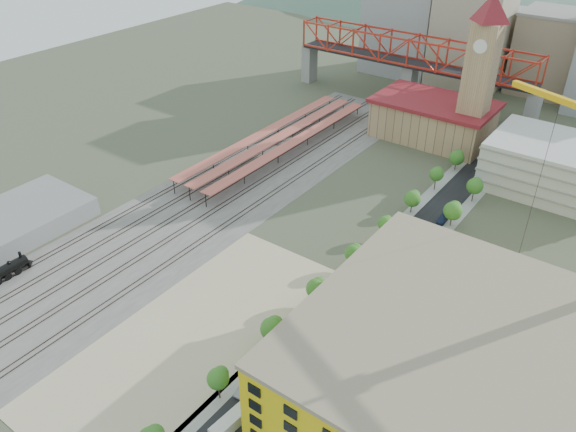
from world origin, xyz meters
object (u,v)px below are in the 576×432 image
Objects in this scene: site_trailer_d at (349,299)px; site_trailer_a at (233,421)px; construction_building at (445,371)px; site_trailer_c at (316,334)px; site_trailer_b at (298,353)px; clock_tower at (482,61)px.

site_trailer_a is at bearing -96.17° from site_trailer_d.
construction_building is 27.31m from site_trailer_c.
site_trailer_d is at bearing 151.21° from construction_building.
site_trailer_b reaches higher than site_trailer_a.
site_trailer_a is (8.00, -122.89, -27.50)m from clock_tower.
construction_building is 35.60m from site_trailer_a.
construction_building is at bearing -71.22° from clock_tower.
construction_building is at bearing 7.25° from site_trailer_b.
construction_building is (34.00, -99.99, -19.29)m from clock_tower.
site_trailer_c is 1.05× the size of site_trailer_d.
construction_building is 27.62m from site_trailer_b.
construction_building reaches higher than site_trailer_a.
clock_tower is at bearing 105.40° from site_trailer_c.
site_trailer_c is at bearing -85.34° from clock_tower.
construction_building reaches higher than site_trailer_d.
site_trailer_c is 12.54m from site_trailer_d.
site_trailer_a is 18.47m from site_trailer_b.
site_trailer_a is at bearing -92.40° from site_trailer_b.
site_trailer_c reaches higher than site_trailer_a.
clock_tower is 108.27m from site_trailer_b.
clock_tower is 126.18m from site_trailer_a.
clock_tower is 5.67× the size of site_trailer_c.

